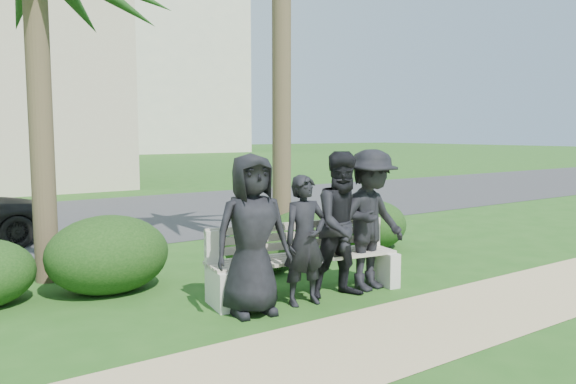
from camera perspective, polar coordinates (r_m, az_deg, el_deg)
name	(u,v)px	position (r m, az deg, el deg)	size (l,w,h in m)	color
ground	(296,293)	(7.42, 0.83, -10.20)	(160.00, 160.00, 0.00)	#214F16
footpath	(397,333)	(6.12, 10.99, -13.91)	(30.00, 1.60, 0.01)	tan
asphalt_street	(108,217)	(14.55, -17.83, -2.44)	(160.00, 8.00, 0.01)	#2D2D30
hotel_tower	(100,24)	(64.45, -18.55, 15.88)	(26.00, 18.00, 37.30)	beige
park_bench	(305,264)	(7.27, 1.72, -7.28)	(2.62, 0.96, 0.89)	gray
man_a	(252,234)	(6.41, -3.68, -4.32)	(0.90, 0.59, 1.85)	black
man_b	(305,240)	(6.77, 1.74, -4.92)	(0.57, 0.38, 1.57)	black
man_c	(345,225)	(7.09, 5.80, -3.34)	(0.90, 0.70, 1.85)	black
man_d	(371,220)	(7.48, 8.39, -2.83)	(1.20, 0.69, 1.86)	black
hedge_b	(108,252)	(7.75, -17.83, -5.84)	(1.59, 1.31, 1.04)	black
hedge_c	(262,246)	(8.44, -2.68, -5.53)	(1.17, 0.97, 0.77)	black
hedge_d	(301,234)	(9.22, 1.34, -4.31)	(1.28, 1.06, 0.83)	black
hedge_e	(371,223)	(10.20, 8.41, -3.17)	(1.39, 1.14, 0.90)	black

